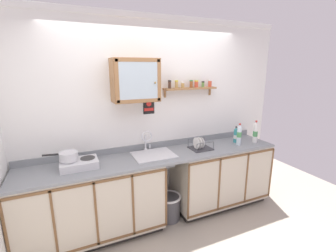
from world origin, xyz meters
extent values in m
plane|color=#9E9384|center=(0.00, 0.00, 0.00)|extent=(6.38, 6.38, 0.00)
cube|color=white|center=(0.00, 0.62, 1.33)|extent=(3.98, 0.05, 2.67)
cube|color=white|center=(0.00, 0.59, 2.62)|extent=(3.98, 0.02, 0.05)
cube|color=black|center=(-0.85, 0.33, 0.04)|extent=(1.60, 0.52, 0.08)
cube|color=beige|center=(-0.85, 0.30, 0.49)|extent=(1.63, 0.58, 0.83)
cube|color=brown|center=(-0.85, 0.01, 0.87)|extent=(1.63, 0.01, 0.03)
cube|color=brown|center=(-0.85, 0.01, 0.13)|extent=(1.63, 0.01, 0.03)
cube|color=brown|center=(-1.67, 0.01, 0.49)|extent=(0.02, 0.01, 0.76)
cube|color=brown|center=(-1.26, 0.01, 0.49)|extent=(0.02, 0.01, 0.76)
cube|color=brown|center=(-0.85, 0.01, 0.49)|extent=(0.02, 0.01, 0.76)
cube|color=brown|center=(-0.45, 0.01, 0.49)|extent=(0.02, 0.01, 0.76)
cube|color=brown|center=(-0.04, 0.01, 0.49)|extent=(0.02, 0.01, 0.76)
cube|color=black|center=(0.97, 0.33, 0.04)|extent=(1.37, 0.52, 0.08)
cube|color=beige|center=(0.97, 0.30, 0.49)|extent=(1.40, 0.58, 0.83)
cube|color=brown|center=(0.97, 0.01, 0.87)|extent=(1.40, 0.01, 0.03)
cube|color=brown|center=(0.97, 0.01, 0.13)|extent=(1.40, 0.01, 0.03)
cube|color=brown|center=(0.27, 0.01, 0.49)|extent=(0.02, 0.01, 0.76)
cube|color=brown|center=(0.74, 0.01, 0.49)|extent=(0.02, 0.01, 0.76)
cube|color=brown|center=(1.20, 0.01, 0.49)|extent=(0.02, 0.01, 0.76)
cube|color=brown|center=(1.67, 0.01, 0.49)|extent=(0.02, 0.01, 0.76)
cube|color=gray|center=(0.00, 0.30, 0.92)|extent=(3.34, 0.61, 0.03)
cube|color=gray|center=(0.00, 0.58, 0.98)|extent=(3.34, 0.02, 0.08)
cube|color=silver|center=(-0.07, 0.32, 0.94)|extent=(0.51, 0.41, 0.01)
cube|color=slate|center=(-0.07, 0.32, 0.81)|extent=(0.44, 0.33, 0.01)
cube|color=slate|center=(-0.07, 0.49, 0.87)|extent=(0.44, 0.01, 0.13)
cube|color=slate|center=(-0.07, 0.15, 0.87)|extent=(0.44, 0.01, 0.13)
cylinder|color=#4C4C51|center=(-0.07, 0.32, 0.81)|extent=(0.04, 0.04, 0.01)
cylinder|color=silver|center=(-0.11, 0.55, 0.95)|extent=(0.05, 0.05, 0.02)
cylinder|color=silver|center=(-0.11, 0.55, 1.05)|extent=(0.02, 0.02, 0.19)
torus|color=silver|center=(-0.11, 0.48, 1.15)|extent=(0.15, 0.02, 0.15)
cylinder|color=silver|center=(-0.05, 0.55, 0.98)|extent=(0.02, 0.02, 0.05)
cube|color=silver|center=(-0.96, 0.31, 0.98)|extent=(0.40, 0.28, 0.09)
cylinder|color=#2D2D2D|center=(-1.06, 0.33, 1.03)|extent=(0.16, 0.16, 0.01)
cylinder|color=#2D2D2D|center=(-0.87, 0.33, 1.03)|extent=(0.16, 0.16, 0.01)
cylinder|color=black|center=(-1.06, 0.18, 0.98)|extent=(0.03, 0.02, 0.03)
cylinder|color=black|center=(-0.87, 0.18, 0.98)|extent=(0.03, 0.02, 0.03)
cylinder|color=silver|center=(-1.06, 0.33, 1.08)|extent=(0.20, 0.20, 0.09)
torus|color=silver|center=(-1.06, 0.33, 1.12)|extent=(0.20, 0.20, 0.01)
cylinder|color=black|center=(-1.24, 0.36, 1.11)|extent=(0.17, 0.05, 0.02)
cylinder|color=teal|center=(1.23, 0.32, 1.03)|extent=(0.06, 0.06, 0.20)
cone|color=teal|center=(1.23, 0.32, 1.15)|extent=(0.06, 0.06, 0.03)
cylinder|color=#262626|center=(1.23, 0.32, 1.17)|extent=(0.03, 0.03, 0.02)
cylinder|color=white|center=(1.23, 0.32, 1.02)|extent=(0.06, 0.06, 0.05)
cylinder|color=white|center=(1.49, 0.21, 1.08)|extent=(0.07, 0.07, 0.28)
cone|color=white|center=(1.49, 0.21, 1.23)|extent=(0.06, 0.06, 0.03)
cylinder|color=red|center=(1.49, 0.21, 1.26)|extent=(0.03, 0.03, 0.02)
cylinder|color=#4C9959|center=(1.49, 0.21, 1.07)|extent=(0.07, 0.07, 0.08)
cylinder|color=silver|center=(1.18, 0.21, 1.07)|extent=(0.06, 0.06, 0.27)
cone|color=silver|center=(1.18, 0.21, 1.22)|extent=(0.06, 0.06, 0.03)
cylinder|color=red|center=(1.18, 0.21, 1.25)|extent=(0.03, 0.03, 0.02)
cylinder|color=#4C9959|center=(1.18, 0.21, 1.09)|extent=(0.07, 0.07, 0.08)
cube|color=#333338|center=(0.60, 0.29, 0.94)|extent=(0.28, 0.25, 0.01)
cylinder|color=#4C4F54|center=(0.47, 0.17, 1.00)|extent=(0.01, 0.01, 0.11)
cylinder|color=#4C4F54|center=(0.73, 0.17, 1.00)|extent=(0.01, 0.01, 0.11)
cylinder|color=#4C4F54|center=(0.47, 0.41, 1.00)|extent=(0.01, 0.01, 0.11)
cylinder|color=#4C4F54|center=(0.73, 0.41, 1.00)|extent=(0.01, 0.01, 0.11)
cylinder|color=#4C4F54|center=(0.60, 0.17, 1.06)|extent=(0.26, 0.01, 0.01)
cylinder|color=#4C4F54|center=(0.60, 0.41, 1.06)|extent=(0.26, 0.01, 0.01)
cylinder|color=white|center=(0.53, 0.29, 1.02)|extent=(0.01, 0.16, 0.16)
cylinder|color=white|center=(0.57, 0.29, 1.02)|extent=(0.01, 0.16, 0.16)
cylinder|color=white|center=(0.61, 0.29, 1.02)|extent=(0.01, 0.14, 0.14)
cube|color=#996B42|center=(-0.24, 0.45, 1.87)|extent=(0.56, 0.27, 0.51)
cube|color=silver|center=(-0.24, 0.31, 1.87)|extent=(0.46, 0.01, 0.42)
cube|color=#996B42|center=(-0.50, 0.31, 1.87)|extent=(0.04, 0.01, 0.48)
cube|color=#996B42|center=(0.01, 0.31, 1.87)|extent=(0.04, 0.01, 0.48)
cube|color=#996B42|center=(-0.24, 0.31, 2.10)|extent=(0.52, 0.01, 0.04)
cube|color=#996B42|center=(-0.24, 0.31, 1.64)|extent=(0.52, 0.01, 0.04)
sphere|color=olive|center=(-0.05, 0.30, 1.85)|extent=(0.02, 0.02, 0.02)
cube|color=#996B42|center=(0.55, 0.52, 1.74)|extent=(0.77, 0.14, 0.02)
cube|color=#996B42|center=(0.19, 0.58, 1.68)|extent=(0.02, 0.03, 0.10)
cube|color=#996B42|center=(0.90, 0.58, 1.68)|extent=(0.02, 0.03, 0.10)
cylinder|color=#4C3326|center=(0.24, 0.51, 1.80)|extent=(0.04, 0.04, 0.09)
cylinder|color=black|center=(0.24, 0.51, 1.85)|extent=(0.04, 0.04, 0.02)
cylinder|color=tan|center=(0.33, 0.51, 1.80)|extent=(0.04, 0.04, 0.09)
cylinder|color=yellow|center=(0.33, 0.51, 1.85)|extent=(0.04, 0.04, 0.02)
cylinder|color=tan|center=(0.43, 0.52, 1.79)|extent=(0.04, 0.04, 0.06)
cylinder|color=white|center=(0.43, 0.52, 1.83)|extent=(0.05, 0.05, 0.02)
cylinder|color=brown|center=(0.56, 0.52, 1.80)|extent=(0.04, 0.04, 0.08)
cylinder|color=#33723F|center=(0.56, 0.52, 1.85)|extent=(0.05, 0.05, 0.02)
cylinder|color=#CC4C33|center=(0.64, 0.52, 1.79)|extent=(0.05, 0.05, 0.08)
cylinder|color=yellow|center=(0.64, 0.52, 1.84)|extent=(0.05, 0.05, 0.02)
cylinder|color=#598C3F|center=(0.75, 0.53, 1.79)|extent=(0.04, 0.04, 0.06)
cylinder|color=black|center=(0.75, 0.53, 1.82)|extent=(0.04, 0.04, 0.02)
cylinder|color=#CC4C33|center=(0.86, 0.52, 1.80)|extent=(0.05, 0.05, 0.08)
cylinder|color=white|center=(0.86, 0.52, 1.84)|extent=(0.05, 0.05, 0.02)
cube|color=black|center=(-0.03, 0.59, 1.53)|extent=(0.15, 0.01, 0.22)
cube|color=red|center=(-0.03, 0.58, 1.48)|extent=(0.13, 0.00, 0.04)
cylinder|color=red|center=(-0.03, 0.58, 1.56)|extent=(0.07, 0.00, 0.07)
cylinder|color=#4C4C51|center=(0.11, 0.27, 0.17)|extent=(0.30, 0.30, 0.33)
torus|color=white|center=(0.11, 0.27, 0.33)|extent=(0.34, 0.34, 0.03)
camera|label=1|loc=(-1.05, -2.32, 2.03)|focal=25.14mm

